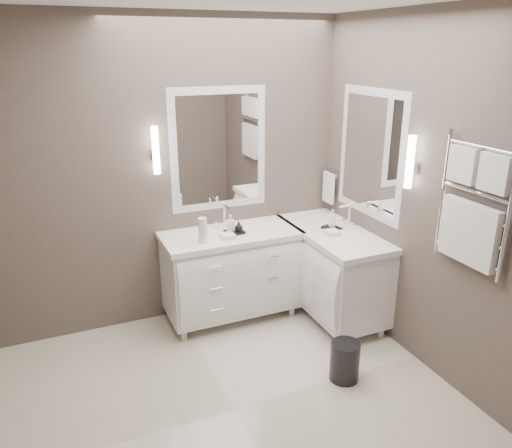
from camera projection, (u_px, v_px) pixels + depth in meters
name	position (u px, v px, depth m)	size (l,w,h in m)	color
floor	(235.00, 410.00, 3.52)	(3.20, 3.00, 0.01)	beige
wall_back	(170.00, 176.00, 4.37)	(3.20, 0.01, 2.70)	#524842
wall_front	(382.00, 367.00, 1.77)	(3.20, 0.01, 2.70)	#524842
wall_right	(435.00, 200.00, 3.67)	(0.01, 3.00, 2.70)	#524842
vanity_back	(231.00, 269.00, 4.59)	(1.24, 0.59, 0.97)	white
vanity_right	(332.00, 267.00, 4.63)	(0.59, 1.24, 0.97)	white
mirror_back	(219.00, 150.00, 4.45)	(0.90, 0.02, 1.10)	white
mirror_right	(370.00, 154.00, 4.29)	(0.02, 0.90, 1.10)	white
sconce_back	(156.00, 151.00, 4.17)	(0.06, 0.06, 0.40)	white
sconce_right	(410.00, 163.00, 3.75)	(0.06, 0.06, 0.40)	white
towel_bar_corner	(329.00, 187.00, 4.90)	(0.03, 0.22, 0.30)	white
towel_ladder	(472.00, 211.00, 3.29)	(0.06, 0.58, 0.90)	white
waste_bin	(345.00, 361.00, 3.80)	(0.22, 0.22, 0.31)	black
amenity_tray_back	(234.00, 232.00, 4.43)	(0.16, 0.12, 0.02)	black
amenity_tray_right	(332.00, 228.00, 4.53)	(0.12, 0.16, 0.02)	black
water_bottle	(203.00, 230.00, 4.20)	(0.08, 0.08, 0.22)	silver
soap_bottle_a	(230.00, 223.00, 4.41)	(0.06, 0.07, 0.14)	white
soap_bottle_b	(239.00, 226.00, 4.40)	(0.07, 0.07, 0.09)	black
soap_bottle_c	(332.00, 218.00, 4.50)	(0.06, 0.06, 0.16)	white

